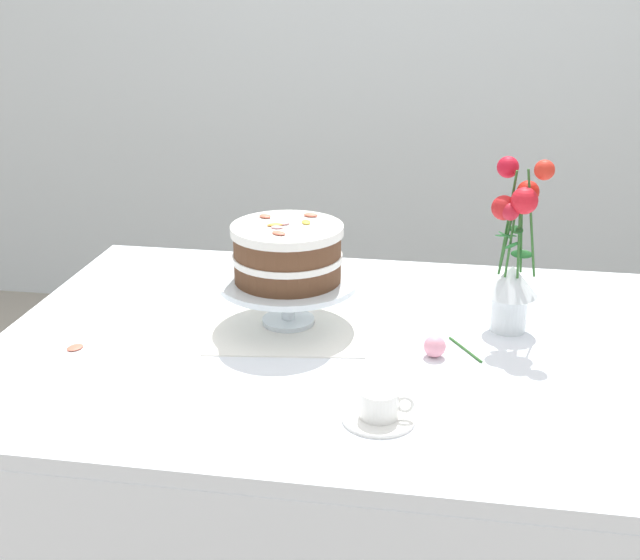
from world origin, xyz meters
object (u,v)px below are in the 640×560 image
at_px(cake_stand, 288,287).
at_px(flower_vase, 513,261).
at_px(layer_cake, 287,252).
at_px(fallen_rose, 436,346).
at_px(teacup, 379,408).
at_px(dining_table, 341,385).

relative_size(cake_stand, flower_vase, 0.81).
xyz_separation_m(layer_cake, flower_vase, (0.45, 0.05, -0.01)).
bearing_deg(cake_stand, fallen_rose, -18.44).
bearing_deg(teacup, fallen_rose, 71.99).
distance_m(layer_cake, fallen_rose, 0.36).
xyz_separation_m(cake_stand, teacup, (0.23, -0.36, -0.06)).
height_order(layer_cake, fallen_rose, layer_cake).
height_order(teacup, fallen_rose, teacup).
relative_size(flower_vase, teacup, 2.91).
distance_m(cake_stand, fallen_rose, 0.33).
bearing_deg(flower_vase, dining_table, -158.30).
distance_m(layer_cake, flower_vase, 0.46).
bearing_deg(fallen_rose, cake_stand, 161.56).
xyz_separation_m(layer_cake, fallen_rose, (0.31, -0.10, -0.14)).
bearing_deg(dining_table, cake_stand, 146.55).
relative_size(dining_table, flower_vase, 3.89).
height_order(cake_stand, teacup, cake_stand).
height_order(flower_vase, fallen_rose, flower_vase).
distance_m(cake_stand, layer_cake, 0.08).
distance_m(layer_cake, teacup, 0.45).
bearing_deg(fallen_rose, layer_cake, 161.56).
bearing_deg(cake_stand, dining_table, -33.45).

